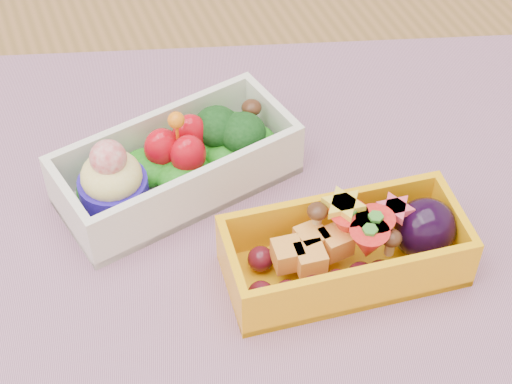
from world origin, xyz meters
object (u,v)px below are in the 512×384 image
object	(u,v)px
table	(196,336)
bento_white	(175,165)
placemat	(249,236)
bento_yellow	(350,249)

from	to	relation	value
table	bento_white	distance (m)	0.14
placemat	bento_yellow	size ratio (longest dim) A/B	3.46
table	bento_white	size ratio (longest dim) A/B	6.42
bento_yellow	bento_white	bearing A→B (deg)	132.01
placemat	table	bearing A→B (deg)	-178.76
table	placemat	bearing A→B (deg)	1.24
bento_white	bento_yellow	bearing A→B (deg)	-66.01
bento_yellow	placemat	bearing A→B (deg)	139.75
placemat	bento_yellow	bearing A→B (deg)	-45.79
placemat	bento_white	bearing A→B (deg)	118.29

